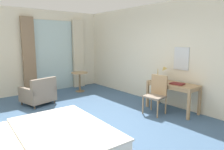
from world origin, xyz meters
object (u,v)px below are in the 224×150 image
object	(u,v)px
bed	(39,150)
closed_book	(177,84)
desk_chair	(157,92)
round_cafe_table	(80,78)
armchair_by_window	(39,94)
desk_lamp	(163,70)
writing_desk	(173,87)

from	to	relation	value
bed	closed_book	bearing A→B (deg)	1.43
desk_chair	round_cafe_table	size ratio (longest dim) A/B	1.38
armchair_by_window	bed	bearing A→B (deg)	-109.34
desk_chair	closed_book	bearing A→B (deg)	-37.19
closed_book	armchair_by_window	size ratio (longest dim) A/B	0.35
desk_lamp	armchair_by_window	xyz separation A→B (m)	(-2.58, 2.34, -0.71)
desk_chair	closed_book	world-z (taller)	desk_chair
writing_desk	desk_chair	distance (m)	0.49
writing_desk	bed	bearing A→B (deg)	-175.94
armchair_by_window	round_cafe_table	xyz separation A→B (m)	(1.68, 0.59, 0.19)
desk_chair	closed_book	distance (m)	0.56
desk_chair	writing_desk	bearing A→B (deg)	-17.54
desk_lamp	armchair_by_window	world-z (taller)	desk_lamp
bed	closed_book	world-z (taller)	bed
armchair_by_window	desk_lamp	bearing A→B (deg)	-42.19
writing_desk	closed_book	size ratio (longest dim) A/B	4.04
writing_desk	desk_lamp	size ratio (longest dim) A/B	3.01
closed_book	round_cafe_table	world-z (taller)	closed_book
writing_desk	desk_chair	xyz separation A→B (m)	(-0.46, 0.15, -0.11)
desk_lamp	closed_book	distance (m)	0.61
bed	desk_lamp	distance (m)	3.76
desk_lamp	armchair_by_window	bearing A→B (deg)	137.81
closed_book	desk_chair	bearing A→B (deg)	133.06
writing_desk	armchair_by_window	bearing A→B (deg)	133.06
writing_desk	round_cafe_table	xyz separation A→B (m)	(-0.86, 3.30, -0.14)
writing_desk	closed_book	world-z (taller)	closed_book
armchair_by_window	round_cafe_table	world-z (taller)	armchair_by_window
writing_desk	desk_lamp	distance (m)	0.53
bed	writing_desk	world-z (taller)	bed
desk_lamp	closed_book	size ratio (longest dim) A/B	1.34
armchair_by_window	desk_chair	bearing A→B (deg)	-51.05
bed	round_cafe_table	xyz separation A→B (m)	(2.72, 3.55, 0.25)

